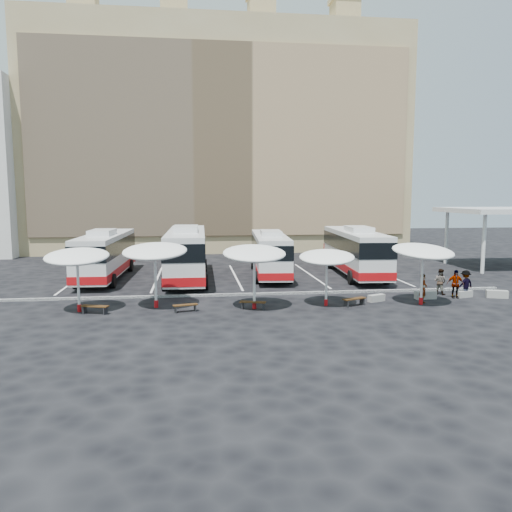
{
  "coord_description": "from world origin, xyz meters",
  "views": [
    {
      "loc": [
        -3.17,
        -30.36,
        6.34
      ],
      "look_at": [
        1.0,
        3.0,
        2.2
      ],
      "focal_mm": 35.0,
      "sensor_mm": 36.0,
      "label": 1
    }
  ],
  "objects": [
    {
      "name": "passenger_2",
      "position": [
        12.77,
        -1.89,
        0.88
      ],
      "size": [
        1.09,
        0.63,
        1.75
      ],
      "primitive_type": "imported",
      "rotation": [
        0.0,
        0.0,
        -0.2
      ],
      "color": "black",
      "rests_on": "ground"
    },
    {
      "name": "conc_bench_1",
      "position": [
        10.85,
        -1.9,
        0.24
      ],
      "size": [
        1.29,
        0.44,
        0.48
      ],
      "primitive_type": "cube",
      "rotation": [
        0.0,
        0.0,
        -0.01
      ],
      "color": "gray",
      "rests_on": "ground"
    },
    {
      "name": "bus_3",
      "position": [
        9.44,
        7.47,
        2.0
      ],
      "size": [
        3.49,
        12.52,
        3.92
      ],
      "rotation": [
        0.0,
        0.0,
        -0.07
      ],
      "color": "silver",
      "rests_on": "ground"
    },
    {
      "name": "ground",
      "position": [
        0.0,
        0.0,
        0.0
      ],
      "size": [
        120.0,
        120.0,
        0.0
      ],
      "primitive_type": "plane",
      "color": "black",
      "rests_on": "ground"
    },
    {
      "name": "curb_divider",
      "position": [
        0.0,
        0.5,
        0.07
      ],
      "size": [
        34.0,
        0.25,
        0.15
      ],
      "primitive_type": "cube",
      "color": "black",
      "rests_on": "ground"
    },
    {
      "name": "bus_1",
      "position": [
        -3.73,
        7.0,
        2.1
      ],
      "size": [
        3.19,
        12.99,
        4.11
      ],
      "rotation": [
        0.0,
        0.0,
        -0.02
      ],
      "color": "silver",
      "rests_on": "ground"
    },
    {
      "name": "conc_bench_0",
      "position": [
        7.6,
        -2.24,
        0.2
      ],
      "size": [
        1.15,
        0.76,
        0.41
      ],
      "primitive_type": "cube",
      "rotation": [
        0.0,
        0.0,
        0.4
      ],
      "color": "gray",
      "rests_on": "ground"
    },
    {
      "name": "conc_bench_3",
      "position": [
        15.39,
        -2.15,
        0.23
      ],
      "size": [
        1.31,
        0.83,
        0.47
      ],
      "primitive_type": "cube",
      "rotation": [
        0.0,
        0.0,
        -0.36
      ],
      "color": "gray",
      "rests_on": "ground"
    },
    {
      "name": "conc_bench_2",
      "position": [
        13.47,
        -1.75,
        0.2
      ],
      "size": [
        1.13,
        0.66,
        0.4
      ],
      "primitive_type": "cube",
      "rotation": [
        0.0,
        0.0,
        0.3
      ],
      "color": "gray",
      "rests_on": "ground"
    },
    {
      "name": "wood_bench_1",
      "position": [
        -3.69,
        -3.52,
        0.32
      ],
      "size": [
        1.39,
        0.68,
        0.41
      ],
      "rotation": [
        0.0,
        0.0,
        0.25
      ],
      "color": "#321D0B",
      "rests_on": "ground"
    },
    {
      "name": "sunshade_3",
      "position": [
        4.32,
        -2.95,
        2.8
      ],
      "size": [
        3.87,
        3.9,
        3.29
      ],
      "rotation": [
        0.0,
        0.0,
        -0.27
      ],
      "color": "silver",
      "rests_on": "ground"
    },
    {
      "name": "sunshade_2",
      "position": [
        0.12,
        -3.26,
        3.11
      ],
      "size": [
        3.58,
        3.62,
        3.66
      ],
      "rotation": [
        0.0,
        0.0,
        0.02
      ],
      "color": "silver",
      "rests_on": "ground"
    },
    {
      "name": "service_canopy",
      "position": [
        24.0,
        10.0,
        4.87
      ],
      "size": [
        10.0,
        8.0,
        5.2
      ],
      "color": "silver",
      "rests_on": "ground"
    },
    {
      "name": "wood_bench_3",
      "position": [
        5.91,
        -3.23,
        0.35
      ],
      "size": [
        1.51,
        0.93,
        0.45
      ],
      "rotation": [
        0.0,
        0.0,
        0.39
      ],
      "color": "#321D0B",
      "rests_on": "ground"
    },
    {
      "name": "sunshade_1",
      "position": [
        -5.35,
        -2.26,
        3.19
      ],
      "size": [
        4.11,
        4.15,
        3.76
      ],
      "rotation": [
        0.0,
        0.0,
        -0.16
      ],
      "color": "silver",
      "rests_on": "ground"
    },
    {
      "name": "sunshade_4",
      "position": [
        9.87,
        -3.35,
        3.1
      ],
      "size": [
        4.1,
        4.13,
        3.65
      ],
      "rotation": [
        0.0,
        0.0,
        0.2
      ],
      "color": "silver",
      "rests_on": "ground"
    },
    {
      "name": "passenger_3",
      "position": [
        13.53,
        -1.7,
        0.84
      ],
      "size": [
        1.22,
        0.92,
        1.68
      ],
      "primitive_type": "imported",
      "rotation": [
        0.0,
        0.0,
        3.44
      ],
      "color": "black",
      "rests_on": "ground"
    },
    {
      "name": "sandstone_building",
      "position": [
        0.0,
        31.87,
        12.63
      ],
      "size": [
        42.0,
        18.25,
        29.6
      ],
      "color": "tan",
      "rests_on": "ground"
    },
    {
      "name": "bus_0",
      "position": [
        -9.81,
        8.19,
        1.94
      ],
      "size": [
        3.13,
        12.06,
        3.8
      ],
      "rotation": [
        0.0,
        0.0,
        -0.04
      ],
      "color": "silver",
      "rests_on": "ground"
    },
    {
      "name": "passenger_0",
      "position": [
        10.12,
        -3.08,
        0.87
      ],
      "size": [
        0.73,
        0.75,
        1.74
      ],
      "primitive_type": "imported",
      "rotation": [
        0.0,
        0.0,
        0.85
      ],
      "color": "black",
      "rests_on": "ground"
    },
    {
      "name": "bus_2",
      "position": [
        2.75,
        8.21,
        1.85
      ],
      "size": [
        3.28,
        11.56,
        3.62
      ],
      "rotation": [
        0.0,
        0.0,
        -0.07
      ],
      "color": "silver",
      "rests_on": "ground"
    },
    {
      "name": "bay_lines",
      "position": [
        0.0,
        8.0,
        0.01
      ],
      "size": [
        24.15,
        12.0,
        0.01
      ],
      "color": "white",
      "rests_on": "ground"
    },
    {
      "name": "wood_bench_0",
      "position": [
        -8.48,
        -3.4,
        0.35
      ],
      "size": [
        1.54,
        0.85,
        0.46
      ],
      "rotation": [
        0.0,
        0.0,
        -0.32
      ],
      "color": "#321D0B",
      "rests_on": "ground"
    },
    {
      "name": "wood_bench_2",
      "position": [
        0.03,
        -3.35,
        0.34
      ],
      "size": [
        1.5,
        0.78,
        0.44
      ],
      "rotation": [
        0.0,
        0.0,
        -0.29
      ],
      "color": "#321D0B",
      "rests_on": "ground"
    },
    {
      "name": "passenger_1",
      "position": [
        12.43,
        -0.69,
        0.83
      ],
      "size": [
        0.98,
        1.02,
        1.65
      ],
      "primitive_type": "imported",
      "rotation": [
        0.0,
        0.0,
        2.2
      ],
      "color": "black",
      "rests_on": "ground"
    },
    {
      "name": "sunshade_0",
      "position": [
        -9.44,
        -2.76,
        3.02
      ],
      "size": [
        3.4,
        3.44,
        3.56
      ],
      "rotation": [
        0.0,
        0.0,
        0.0
      ],
      "color": "silver",
      "rests_on": "ground"
    }
  ]
}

